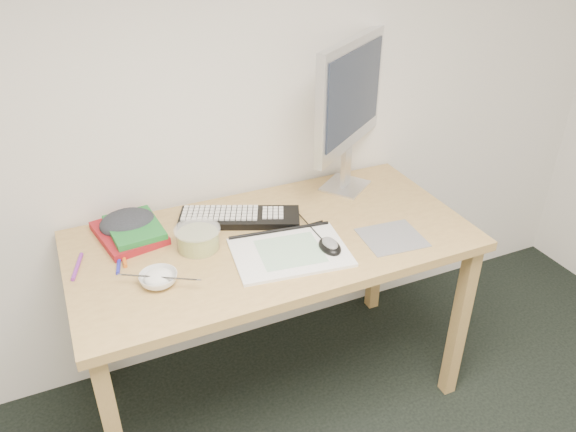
{
  "coord_description": "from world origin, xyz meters",
  "views": [
    {
      "loc": [
        -0.62,
        -0.11,
        1.82
      ],
      "look_at": [
        0.06,
        1.42,
        0.83
      ],
      "focal_mm": 35.0,
      "sensor_mm": 36.0,
      "label": 1
    }
  ],
  "objects_px": {
    "monitor": "(350,99)",
    "desk": "(273,256)",
    "rice_bowl": "(159,279)",
    "keyboard": "(240,218)",
    "sketchpad": "(290,252)"
  },
  "relations": [
    {
      "from": "monitor",
      "to": "desk",
      "type": "bearing_deg",
      "value": 172.74
    },
    {
      "from": "desk",
      "to": "rice_bowl",
      "type": "bearing_deg",
      "value": -165.85
    },
    {
      "from": "desk",
      "to": "monitor",
      "type": "height_order",
      "value": "monitor"
    },
    {
      "from": "keyboard",
      "to": "desk",
      "type": "bearing_deg",
      "value": -42.21
    },
    {
      "from": "rice_bowl",
      "to": "keyboard",
      "type": "bearing_deg",
      "value": 35.85
    },
    {
      "from": "desk",
      "to": "keyboard",
      "type": "bearing_deg",
      "value": 114.5
    },
    {
      "from": "keyboard",
      "to": "rice_bowl",
      "type": "height_order",
      "value": "rice_bowl"
    },
    {
      "from": "desk",
      "to": "rice_bowl",
      "type": "xyz_separation_m",
      "value": [
        -0.43,
        -0.11,
        0.1
      ]
    },
    {
      "from": "sketchpad",
      "to": "rice_bowl",
      "type": "xyz_separation_m",
      "value": [
        -0.44,
        0.01,
        0.01
      ]
    },
    {
      "from": "desk",
      "to": "sketchpad",
      "type": "relative_size",
      "value": 3.68
    },
    {
      "from": "keyboard",
      "to": "rice_bowl",
      "type": "distance_m",
      "value": 0.44
    },
    {
      "from": "monitor",
      "to": "rice_bowl",
      "type": "height_order",
      "value": "monitor"
    },
    {
      "from": "sketchpad",
      "to": "rice_bowl",
      "type": "height_order",
      "value": "rice_bowl"
    },
    {
      "from": "desk",
      "to": "rice_bowl",
      "type": "height_order",
      "value": "rice_bowl"
    },
    {
      "from": "desk",
      "to": "rice_bowl",
      "type": "distance_m",
      "value": 0.45
    }
  ]
}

